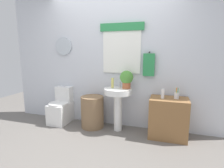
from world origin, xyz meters
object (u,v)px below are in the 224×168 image
at_px(pedestal_sink, 118,99).
at_px(potted_plant, 127,78).
at_px(toilet, 61,109).
at_px(laundry_hamper, 92,112).
at_px(wooden_cabinet, 168,118).
at_px(toothbrush_cup, 177,96).
at_px(soap_bottle, 112,83).
at_px(lotion_bottle, 163,94).

distance_m(pedestal_sink, potted_plant, 0.41).
xyz_separation_m(toilet, potted_plant, (1.36, 0.03, 0.69)).
xyz_separation_m(laundry_hamper, wooden_cabinet, (1.40, 0.00, 0.04)).
bearing_deg(wooden_cabinet, toothbrush_cup, 10.44).
bearing_deg(soap_bottle, toothbrush_cup, -1.53).
height_order(toilet, laundry_hamper, toilet).
xyz_separation_m(toilet, lotion_bottle, (2.00, -0.07, 0.48)).
distance_m(toilet, pedestal_sink, 1.26).
relative_size(wooden_cabinet, lotion_bottle, 4.20).
height_order(laundry_hamper, potted_plant, potted_plant).
distance_m(wooden_cabinet, potted_plant, 0.98).
xyz_separation_m(toilet, toothbrush_cup, (2.22, -0.01, 0.45)).
distance_m(potted_plant, lotion_bottle, 0.68).
height_order(soap_bottle, potted_plant, potted_plant).
height_order(toilet, potted_plant, potted_plant).
height_order(potted_plant, toothbrush_cup, potted_plant).
relative_size(toilet, wooden_cabinet, 1.09).
bearing_deg(pedestal_sink, toothbrush_cup, 1.16).
bearing_deg(potted_plant, wooden_cabinet, -4.59).
height_order(toilet, lotion_bottle, lotion_bottle).
xyz_separation_m(pedestal_sink, toothbrush_cup, (1.00, 0.02, 0.14)).
xyz_separation_m(soap_bottle, lotion_bottle, (0.90, -0.09, -0.12)).
xyz_separation_m(pedestal_sink, potted_plant, (0.14, 0.06, 0.38)).
distance_m(laundry_hamper, wooden_cabinet, 1.40).
xyz_separation_m(toilet, wooden_cabinet, (2.11, -0.03, 0.06)).
relative_size(toilet, potted_plant, 2.32).
bearing_deg(toothbrush_cup, toilet, 179.71).
distance_m(wooden_cabinet, lotion_bottle, 0.44).
xyz_separation_m(wooden_cabinet, toothbrush_cup, (0.11, 0.02, 0.39)).
xyz_separation_m(pedestal_sink, lotion_bottle, (0.78, -0.04, 0.17)).
bearing_deg(toothbrush_cup, pedestal_sink, -178.84).
bearing_deg(wooden_cabinet, potted_plant, 175.41).
relative_size(laundry_hamper, toothbrush_cup, 3.27).
relative_size(pedestal_sink, soap_bottle, 4.44).
distance_m(pedestal_sink, toothbrush_cup, 1.01).
bearing_deg(toilet, toothbrush_cup, -0.29).
height_order(laundry_hamper, wooden_cabinet, wooden_cabinet).
bearing_deg(pedestal_sink, soap_bottle, 157.38).
relative_size(pedestal_sink, toothbrush_cup, 4.29).
distance_m(laundry_hamper, potted_plant, 0.94).
xyz_separation_m(pedestal_sink, wooden_cabinet, (0.89, 0.00, -0.25)).
bearing_deg(toilet, potted_plant, 1.20).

